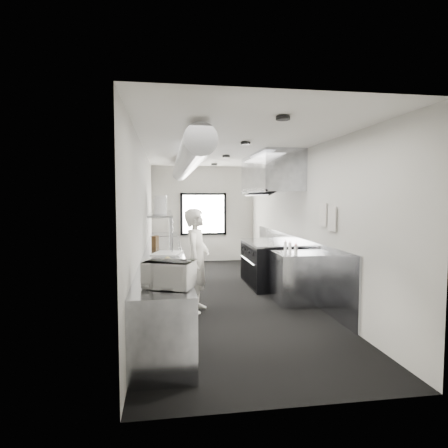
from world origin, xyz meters
name	(u,v)px	position (x,y,z in m)	size (l,w,h in m)	color
floor	(224,295)	(0.00, 0.00, 0.00)	(3.00, 8.00, 0.01)	black
ceiling	(224,149)	(0.00, 0.00, 2.80)	(3.00, 8.00, 0.01)	silver
wall_back	(203,214)	(0.00, 4.00, 1.40)	(3.00, 0.02, 2.80)	beige
wall_front	(294,253)	(0.00, -4.00, 1.40)	(3.00, 0.02, 2.80)	beige
wall_left	(144,224)	(-1.50, 0.00, 1.40)	(0.02, 8.00, 2.80)	beige
wall_right	(299,222)	(1.50, 0.00, 1.40)	(0.02, 8.00, 2.80)	beige
wall_cladding	(293,262)	(1.48, 0.30, 0.55)	(0.03, 5.50, 1.10)	gray
hvac_duct	(186,164)	(-0.70, 0.40, 2.55)	(0.40, 0.40, 6.40)	gray
service_window	(203,214)	(0.00, 3.96, 1.40)	(1.36, 0.05, 1.25)	white
exhaust_hood	(270,174)	(1.10, 0.70, 2.39)	(0.81, 2.20, 0.88)	gray
prep_counter	(164,279)	(-1.15, -0.50, 0.45)	(0.70, 6.00, 0.90)	gray
pass_shelf	(161,214)	(-1.19, 1.00, 1.54)	(0.45, 3.00, 0.68)	gray
range	(267,263)	(1.04, 0.70, 0.47)	(0.88, 1.60, 0.94)	black
bottle_station	(293,278)	(1.15, -0.70, 0.45)	(0.65, 0.80, 0.90)	gray
far_work_table	(164,250)	(-1.15, 3.20, 0.45)	(0.70, 1.20, 0.90)	gray
notice_sheet_a	(323,215)	(1.47, -1.20, 1.60)	(0.02, 0.28, 0.38)	beige
notice_sheet_b	(332,219)	(1.47, -1.55, 1.55)	(0.02, 0.28, 0.38)	beige
line_cook	(197,260)	(-0.60, -0.94, 0.85)	(0.62, 0.41, 1.70)	silver
microwave	(169,274)	(-1.07, -3.01, 1.05)	(0.49, 0.37, 0.29)	white
deli_tub_a	(148,279)	(-1.32, -2.76, 0.94)	(0.12, 0.12, 0.09)	#A8B4A5
deli_tub_b	(153,271)	(-1.27, -2.31, 0.95)	(0.14, 0.14, 0.10)	#A8B4A5
newspaper	(171,268)	(-1.04, -1.86, 0.91)	(0.33, 0.41, 0.01)	silver
small_plate	(168,263)	(-1.08, -1.47, 0.91)	(0.17, 0.17, 0.01)	silver
pastry	(168,259)	(-1.08, -1.47, 0.96)	(0.09, 0.09, 0.09)	tan
cutting_board	(167,253)	(-1.08, -0.47, 0.91)	(0.45, 0.60, 0.02)	silver
knife_block	(155,241)	(-1.32, 0.52, 1.01)	(0.09, 0.20, 0.22)	#4F371C
plate_stack_a	(160,206)	(-1.21, 0.28, 1.71)	(0.24, 0.24, 0.29)	silver
plate_stack_b	(161,206)	(-1.19, 0.61, 1.72)	(0.23, 0.23, 0.30)	silver
plate_stack_c	(161,204)	(-1.21, 1.14, 1.75)	(0.25, 0.25, 0.36)	silver
plate_stack_d	(161,204)	(-1.21, 1.58, 1.74)	(0.22, 0.22, 0.34)	silver
squeeze_bottle_a	(296,250)	(1.09, -0.96, 0.98)	(0.06, 0.06, 0.17)	silver
squeeze_bottle_b	(296,249)	(1.12, -0.89, 0.99)	(0.06, 0.06, 0.18)	silver
squeeze_bottle_c	(290,248)	(1.09, -0.67, 0.99)	(0.06, 0.06, 0.18)	silver
squeeze_bottle_d	(290,247)	(1.11, -0.59, 0.98)	(0.05, 0.05, 0.16)	silver
squeeze_bottle_e	(285,246)	(1.09, -0.41, 0.98)	(0.05, 0.05, 0.16)	silver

